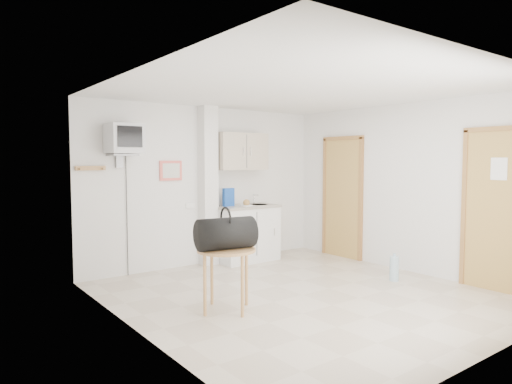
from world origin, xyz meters
TOP-DOWN VIEW (x-y plane):
  - ground at (0.00, 0.00)m, footprint 4.50×4.50m
  - room_envelope at (0.24, 0.09)m, footprint 4.24×4.54m
  - kitchenette at (0.57, 2.00)m, footprint 1.03×0.58m
  - crt_television at (-1.45, 2.02)m, footprint 0.44×0.45m
  - round_table at (-1.06, 0.08)m, footprint 0.65×0.65m
  - duffel_bag at (-1.09, 0.05)m, footprint 0.67×0.43m
  - water_bottle at (1.46, -0.27)m, footprint 0.13×0.13m

SIDE VIEW (x-z plane):
  - ground at x=0.00m, z-range 0.00..0.00m
  - water_bottle at x=1.46m, z-range -0.02..0.36m
  - round_table at x=-1.06m, z-range 0.26..0.95m
  - kitchenette at x=0.57m, z-range -0.25..1.85m
  - duffel_bag at x=-1.09m, z-range 0.64..1.10m
  - room_envelope at x=0.24m, z-range 0.26..2.81m
  - crt_television at x=-1.45m, z-range 0.86..3.01m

